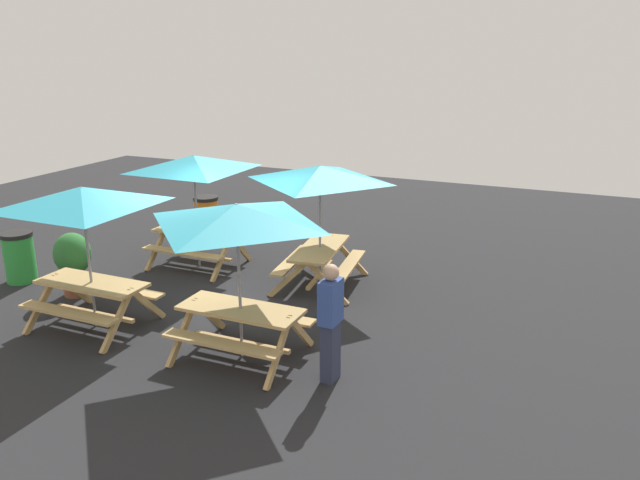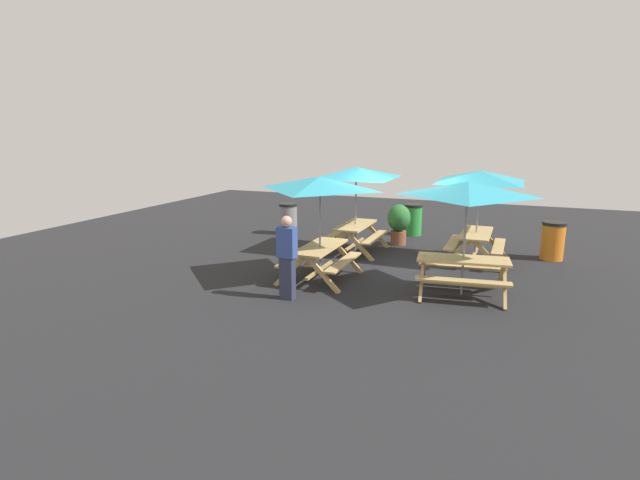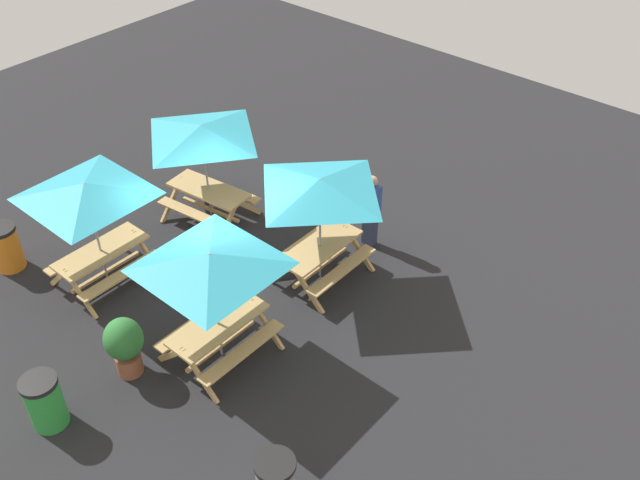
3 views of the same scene
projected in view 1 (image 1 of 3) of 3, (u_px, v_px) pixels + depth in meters
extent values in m
plane|color=#232326|center=(214.00, 307.00, 10.88)|extent=(24.00, 24.00, 0.00)
cube|color=tan|center=(92.00, 283.00, 9.92)|extent=(1.80, 0.71, 0.05)
cube|color=tan|center=(117.00, 288.00, 10.49)|extent=(1.80, 0.27, 0.04)
cube|color=tan|center=(68.00, 313.00, 9.53)|extent=(1.80, 0.27, 0.04)
cube|color=tan|center=(148.00, 304.00, 10.05)|extent=(0.06, 0.80, 0.81)
cube|color=tan|center=(117.00, 322.00, 9.41)|extent=(0.06, 0.80, 0.81)
cube|color=tan|center=(74.00, 290.00, 10.65)|extent=(0.06, 0.80, 0.81)
cube|color=tan|center=(40.00, 305.00, 10.02)|extent=(0.06, 0.80, 0.81)
cube|color=tan|center=(95.00, 313.00, 10.08)|extent=(1.56, 0.08, 0.06)
cylinder|color=gray|center=(89.00, 259.00, 9.80)|extent=(0.04, 0.04, 2.30)
pyramid|color=teal|center=(81.00, 196.00, 9.50)|extent=(2.83, 2.83, 0.28)
cube|color=tan|center=(240.00, 309.00, 8.93)|extent=(1.80, 0.71, 0.05)
cube|color=tan|center=(259.00, 314.00, 9.50)|extent=(1.80, 0.27, 0.04)
cube|color=tan|center=(221.00, 344.00, 8.54)|extent=(1.80, 0.27, 0.04)
cube|color=tan|center=(301.00, 332.00, 9.07)|extent=(0.06, 0.80, 0.81)
cube|color=tan|center=(278.00, 354.00, 8.43)|extent=(0.06, 0.80, 0.81)
cube|color=tan|center=(210.00, 315.00, 9.66)|extent=(0.06, 0.80, 0.81)
cube|color=tan|center=(182.00, 334.00, 9.02)|extent=(0.06, 0.80, 0.81)
cube|color=tan|center=(242.00, 342.00, 9.09)|extent=(1.56, 0.08, 0.06)
cylinder|color=gray|center=(239.00, 283.00, 8.81)|extent=(0.04, 0.04, 2.30)
pyramid|color=teal|center=(237.00, 214.00, 8.51)|extent=(2.01, 2.01, 0.28)
cube|color=tan|center=(320.00, 248.00, 11.65)|extent=(0.92, 1.87, 0.05)
cube|color=tan|center=(292.00, 260.00, 11.88)|extent=(0.48, 1.82, 0.04)
cube|color=tan|center=(348.00, 266.00, 11.58)|extent=(0.48, 1.82, 0.04)
cube|color=tan|center=(314.00, 253.00, 12.57)|extent=(0.80, 0.16, 0.81)
cube|color=tan|center=(349.00, 256.00, 12.37)|extent=(0.80, 0.16, 0.81)
cube|color=tan|center=(288.00, 279.00, 11.14)|extent=(0.80, 0.16, 0.81)
cube|color=tan|center=(327.00, 283.00, 10.94)|extent=(0.80, 0.16, 0.81)
cube|color=tan|center=(320.00, 274.00, 11.80)|extent=(0.26, 1.56, 0.06)
cylinder|color=gray|center=(320.00, 227.00, 11.53)|extent=(0.04, 0.04, 2.30)
pyramid|color=teal|center=(320.00, 173.00, 11.23)|extent=(2.23, 2.23, 0.28)
cube|color=tan|center=(198.00, 231.00, 12.71)|extent=(1.80, 0.71, 0.05)
cube|color=tan|center=(213.00, 238.00, 13.28)|extent=(1.80, 0.27, 0.04)
cube|color=tan|center=(183.00, 253.00, 12.32)|extent=(1.80, 0.27, 0.04)
cube|color=tan|center=(241.00, 248.00, 12.84)|extent=(0.06, 0.80, 0.81)
cube|color=tan|center=(221.00, 259.00, 12.20)|extent=(0.06, 0.80, 0.81)
cube|color=tan|center=(178.00, 239.00, 13.44)|extent=(0.06, 0.80, 0.81)
cube|color=tan|center=(157.00, 249.00, 12.80)|extent=(0.06, 0.80, 0.81)
cube|color=tan|center=(199.00, 255.00, 12.86)|extent=(1.56, 0.08, 0.06)
cylinder|color=gray|center=(196.00, 212.00, 12.59)|extent=(0.04, 0.04, 2.30)
pyramid|color=teal|center=(193.00, 162.00, 12.29)|extent=(2.83, 2.83, 0.28)
cylinder|color=green|center=(20.00, 259.00, 11.94)|extent=(0.56, 0.56, 0.90)
cylinder|color=black|center=(16.00, 235.00, 11.80)|extent=(0.59, 0.59, 0.08)
cylinder|color=orange|center=(207.00, 218.00, 14.76)|extent=(0.56, 0.56, 0.90)
cylinder|color=black|center=(206.00, 198.00, 14.62)|extent=(0.59, 0.59, 0.08)
cylinder|color=#935138|center=(76.00, 284.00, 11.36)|extent=(0.44, 0.44, 0.40)
ellipsoid|color=#2D7233|center=(72.00, 254.00, 11.18)|extent=(0.66, 0.66, 0.77)
cube|color=#2D334C|center=(330.00, 351.00, 8.38)|extent=(0.20, 0.29, 0.85)
cube|color=#334C99|center=(331.00, 302.00, 8.16)|extent=(0.24, 0.37, 0.60)
sphere|color=tan|center=(331.00, 272.00, 8.04)|extent=(0.22, 0.22, 0.22)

